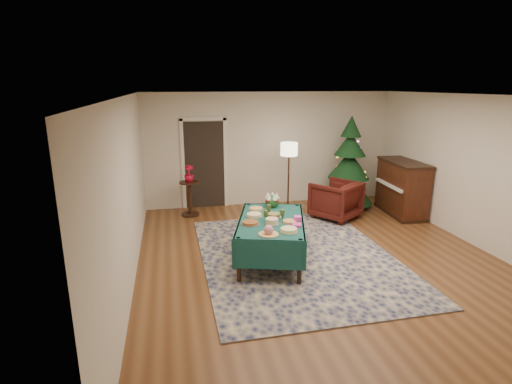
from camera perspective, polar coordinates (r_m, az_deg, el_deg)
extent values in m
plane|color=#593319|center=(6.89, 9.21, -9.65)|extent=(7.00, 7.00, 0.00)
plane|color=white|center=(6.27, 10.27, 13.39)|extent=(7.00, 7.00, 0.00)
plane|color=beige|center=(9.72, 2.05, 6.16)|extent=(6.00, 0.00, 6.00)
plane|color=beige|center=(3.63, 30.94, -11.85)|extent=(6.00, 0.00, 6.00)
plane|color=beige|center=(6.03, -17.82, -0.17)|extent=(0.00, 7.00, 7.00)
plane|color=beige|center=(8.05, 29.99, 2.24)|extent=(0.00, 7.00, 7.00)
cube|color=black|center=(9.50, -7.36, 3.81)|extent=(0.92, 0.02, 2.04)
cube|color=silver|center=(9.45, -10.39, 3.82)|extent=(0.08, 0.04, 2.14)
cube|color=silver|center=(9.54, -4.36, 4.12)|extent=(0.08, 0.04, 2.14)
cube|color=silver|center=(9.34, -7.58, 10.31)|extent=(1.08, 0.04, 0.08)
cube|color=#121B46|center=(6.98, 5.87, -9.11)|extent=(3.23, 4.22, 0.02)
cylinder|color=black|center=(5.97, -2.49, -9.73)|extent=(0.07, 0.07, 0.72)
cylinder|color=black|center=(7.50, -1.06, -4.40)|extent=(0.07, 0.07, 0.72)
cylinder|color=black|center=(5.94, 6.27, -9.94)|extent=(0.07, 0.07, 0.72)
cylinder|color=black|center=(7.48, 5.82, -4.55)|extent=(0.07, 0.07, 0.72)
cube|color=#134342|center=(6.58, 2.19, -4.13)|extent=(1.52, 2.03, 0.04)
cube|color=#134342|center=(7.49, 2.40, -3.35)|extent=(1.04, 0.33, 0.45)
cube|color=#134342|center=(5.82, 1.86, -8.95)|extent=(1.04, 0.33, 0.45)
cube|color=#134342|center=(6.65, 6.63, -5.87)|extent=(0.54, 1.78, 0.45)
cube|color=#134342|center=(6.68, -2.27, -5.69)|extent=(0.54, 1.78, 0.45)
cylinder|color=silver|center=(5.92, 1.80, -6.12)|extent=(0.31, 0.31, 0.01)
sphere|color=#CC727A|center=(5.89, 1.81, -5.42)|extent=(0.14, 0.14, 0.14)
cylinder|color=silver|center=(6.06, 4.70, -5.65)|extent=(0.29, 0.29, 0.01)
cylinder|color=#D8D172|center=(6.05, 4.71, -5.39)|extent=(0.25, 0.25, 0.05)
cylinder|color=silver|center=(6.35, -0.82, -4.60)|extent=(0.30, 0.30, 0.01)
cylinder|color=brown|center=(6.34, -0.82, -4.39)|extent=(0.25, 0.25, 0.04)
cylinder|color=silver|center=(6.36, 2.27, -4.58)|extent=(0.24, 0.24, 0.01)
cylinder|color=tan|center=(6.34, 2.27, -4.17)|extent=(0.20, 0.20, 0.09)
cylinder|color=silver|center=(6.45, 4.82, -4.35)|extent=(0.26, 0.26, 0.01)
cylinder|color=#B2844C|center=(6.44, 4.83, -4.18)|extent=(0.22, 0.22, 0.03)
cylinder|color=silver|center=(6.73, -0.25, -3.46)|extent=(0.29, 0.29, 0.01)
cylinder|color=#D8BF7F|center=(6.72, -0.25, -3.26)|extent=(0.25, 0.25, 0.04)
cylinder|color=silver|center=(6.68, 2.55, -3.60)|extent=(0.25, 0.25, 0.01)
cylinder|color=maroon|center=(6.67, 2.56, -3.32)|extent=(0.21, 0.21, 0.06)
cylinder|color=silver|center=(7.07, 0.00, -2.52)|extent=(0.27, 0.27, 0.01)
cylinder|color=tan|center=(7.06, 0.00, -2.36)|extent=(0.23, 0.23, 0.03)
cone|color=#2D471E|center=(6.83, 1.84, -2.84)|extent=(0.07, 0.07, 0.09)
cylinder|color=#2D471E|center=(6.81, 1.84, -2.19)|extent=(0.08, 0.08, 0.09)
cone|color=#2D471E|center=(6.59, 3.78, -3.55)|extent=(0.07, 0.07, 0.09)
cylinder|color=#2D471E|center=(6.56, 3.80, -2.88)|extent=(0.08, 0.08, 0.09)
cone|color=#2D471E|center=(6.53, 1.41, -3.69)|extent=(0.07, 0.07, 0.09)
cylinder|color=#2D471E|center=(6.51, 1.42, -3.01)|extent=(0.08, 0.08, 0.09)
cube|color=#D23A96|center=(6.30, 5.85, -4.73)|extent=(0.18, 0.18, 0.04)
cube|color=#E53FB7|center=(6.49, 5.97, -3.86)|extent=(0.14, 0.14, 0.10)
sphere|color=#1E4C1E|center=(7.22, 2.31, -1.40)|extent=(0.25, 0.25, 0.25)
cone|color=white|center=(7.21, 2.98, -0.49)|extent=(0.10, 0.10, 0.11)
cone|color=white|center=(7.27, 2.36, -0.34)|extent=(0.10, 0.10, 0.11)
cone|color=white|center=(7.22, 1.69, -0.45)|extent=(0.10, 0.10, 0.11)
cone|color=white|center=(7.13, 1.88, -0.66)|extent=(0.10, 0.10, 0.11)
cone|color=white|center=(7.12, 2.69, -0.69)|extent=(0.10, 0.10, 0.11)
sphere|color=#B20C0F|center=(7.29, 2.86, -0.94)|extent=(0.07, 0.07, 0.07)
sphere|color=#B20C0F|center=(7.28, 1.69, -0.95)|extent=(0.07, 0.07, 0.07)
sphere|color=#B20C0F|center=(7.14, 1.76, -1.28)|extent=(0.07, 0.07, 0.07)
sphere|color=#B20C0F|center=(7.15, 2.95, -1.27)|extent=(0.07, 0.07, 0.07)
imported|color=#3F120D|center=(8.89, 11.33, -0.87)|extent=(1.21, 1.19, 0.92)
cylinder|color=#A57F3F|center=(9.40, 4.56, -2.57)|extent=(0.27, 0.27, 0.03)
cylinder|color=black|center=(9.21, 4.65, 1.66)|extent=(0.04, 0.04, 1.45)
cylinder|color=#FFEABF|center=(9.07, 4.75, 6.12)|extent=(0.39, 0.39, 0.29)
cylinder|color=black|center=(9.16, -9.33, -3.16)|extent=(0.39, 0.39, 0.04)
cylinder|color=black|center=(9.05, -9.42, -0.99)|extent=(0.09, 0.09, 0.72)
cylinder|color=black|center=(8.95, -9.53, 1.36)|extent=(0.44, 0.44, 0.03)
imported|color=#B00C26|center=(8.92, -9.56, 2.12)|extent=(0.21, 0.38, 0.21)
cylinder|color=black|center=(9.92, 12.83, -1.52)|extent=(0.13, 0.13, 0.17)
cone|color=black|center=(9.81, 12.96, 0.73)|extent=(1.37, 1.37, 0.76)
cone|color=black|center=(9.70, 13.15, 3.85)|extent=(1.12, 1.12, 0.65)
cone|color=black|center=(9.61, 13.32, 6.70)|extent=(0.85, 0.85, 0.54)
cone|color=black|center=(9.57, 13.48, 9.15)|extent=(0.55, 0.55, 0.49)
cube|color=black|center=(9.71, 19.81, -2.70)|extent=(0.70, 1.43, 0.08)
cube|color=black|center=(9.56, 20.11, 0.55)|extent=(0.68, 1.41, 1.14)
cube|color=black|center=(9.44, 20.44, 4.01)|extent=(0.72, 1.45, 0.05)
cube|color=white|center=(9.41, 18.58, 0.95)|extent=(0.19, 1.18, 0.06)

